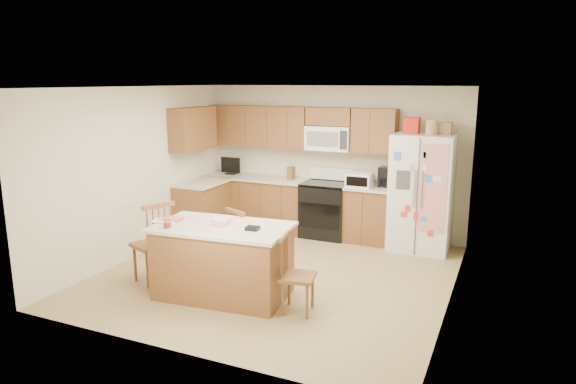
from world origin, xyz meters
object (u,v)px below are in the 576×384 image
at_px(refrigerator, 422,191).
at_px(windsor_chair_right, 296,276).
at_px(stove, 326,209).
at_px(island, 223,260).
at_px(windsor_chair_left, 154,244).
at_px(windsor_chair_back, 244,244).

xyz_separation_m(refrigerator, windsor_chair_right, (-0.89, -2.83, -0.49)).
relative_size(stove, island, 0.65).
bearing_deg(island, windsor_chair_right, -3.20).
relative_size(windsor_chair_left, windsor_chair_right, 1.19).
xyz_separation_m(windsor_chair_left, windsor_chair_back, (0.97, 0.63, -0.06)).
relative_size(refrigerator, windsor_chair_back, 2.15).
bearing_deg(windsor_chair_back, island, -84.26).
height_order(island, windsor_chair_left, windsor_chair_left).
relative_size(island, windsor_chair_right, 1.93).
relative_size(island, windsor_chair_back, 1.85).
bearing_deg(windsor_chair_right, windsor_chair_back, 146.08).
height_order(windsor_chair_left, windsor_chair_back, windsor_chair_left).
relative_size(stove, windsor_chair_right, 1.25).
bearing_deg(stove, windsor_chair_back, -99.72).
distance_m(stove, island, 2.85).
height_order(stove, windsor_chair_left, stove).
distance_m(refrigerator, windsor_chair_left, 4.03).
bearing_deg(refrigerator, windsor_chair_back, -132.50).
bearing_deg(windsor_chair_back, windsor_chair_right, -33.92).
height_order(refrigerator, windsor_chair_back, refrigerator).
height_order(refrigerator, island, refrigerator).
relative_size(stove, windsor_chair_left, 1.05).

